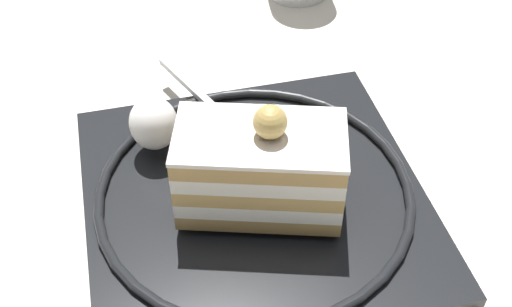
# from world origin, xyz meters

# --- Properties ---
(ground_plane) EXTENTS (2.40, 2.40, 0.00)m
(ground_plane) POSITION_xyz_m (0.00, 0.00, 0.00)
(ground_plane) COLOR silver
(dessert_plate) EXTENTS (0.27, 0.27, 0.02)m
(dessert_plate) POSITION_xyz_m (-0.01, -0.00, 0.01)
(dessert_plate) COLOR black
(dessert_plate) RESTS_ON ground_plane
(cake_slice) EXTENTS (0.11, 0.07, 0.08)m
(cake_slice) POSITION_xyz_m (-0.01, 0.01, 0.05)
(cake_slice) COLOR tan
(cake_slice) RESTS_ON dessert_plate
(whipped_cream_dollop) EXTENTS (0.03, 0.03, 0.04)m
(whipped_cream_dollop) POSITION_xyz_m (0.06, -0.05, 0.04)
(whipped_cream_dollop) COLOR white
(whipped_cream_dollop) RESTS_ON dessert_plate
(fork) EXTENTS (0.08, 0.11, 0.00)m
(fork) POSITION_xyz_m (0.02, -0.09, 0.02)
(fork) COLOR silver
(fork) RESTS_ON dessert_plate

